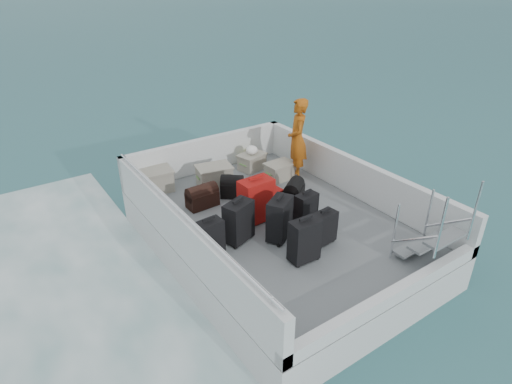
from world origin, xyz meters
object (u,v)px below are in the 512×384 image
Objects in this scene: suitcase_3 at (304,241)px; suitcase_7 at (306,209)px; suitcase_2 at (239,222)px; suitcase_8 at (262,197)px; suitcase_1 at (210,239)px; crate_3 at (280,172)px; suitcase_5 at (256,201)px; crate_0 at (154,181)px; suitcase_6 at (324,228)px; crate_1 at (214,176)px; crate_2 at (252,162)px; suitcase_4 at (280,219)px; passenger at (297,140)px.

suitcase_3 is 1.04m from suitcase_7.
suitcase_8 is at bearing 18.43° from suitcase_2.
suitcase_1 is 2.83m from crate_3.
crate_3 is at bearing 17.54° from suitcase_2.
suitcase_5 is 1.16× the size of crate_0.
suitcase_6 is 0.85× the size of crate_1.
suitcase_1 is at bearing 115.12° from suitcase_8.
crate_1 is 1.04m from crate_2.
suitcase_5 is 1.45× the size of crate_2.
suitcase_7 is (0.64, -0.52, -0.11)m from suitcase_5.
suitcase_2 is at bearing -143.07° from crate_3.
suitcase_7 is (1.19, -0.18, -0.07)m from suitcase_2.
suitcase_4 reaches higher than suitcase_6.
crate_2 is at bearing 105.63° from crate_3.
suitcase_2 is 1.02× the size of crate_0.
suitcase_2 is at bearing -151.04° from suitcase_5.
crate_1 is (0.63, 1.87, -0.14)m from suitcase_2.
suitcase_6 is 2.39m from passenger.
suitcase_3 is 1.06× the size of crate_1.
suitcase_4 is 1.03× the size of suitcase_8.
suitcase_3 is at bearing -74.39° from crate_0.
suitcase_1 is 1.14× the size of crate_2.
crate_0 reaches higher than crate_2.
passenger reaches higher than crate_3.
suitcase_5 is 0.47× the size of passenger.
suitcase_1 is 1.20m from suitcase_5.
suitcase_2 reaches higher than suitcase_8.
suitcase_2 is 1.06× the size of crate_1.
suitcase_5 is at bearing -122.02° from crate_2.
suitcase_5 is at bearing -26.80° from passenger.
suitcase_2 is 2.65m from crate_2.
suitcase_8 is 1.03× the size of crate_0.
suitcase_6 is at bearing 20.05° from suitcase_3.
passenger reaches higher than crate_1.
suitcase_3 is at bearing -138.07° from suitcase_7.
suitcase_5 is 1.21× the size of crate_1.
crate_3 is (2.40, 1.49, -0.14)m from suitcase_1.
suitcase_3 is at bearing -126.78° from suitcase_4.
crate_1 is at bearing 85.05° from suitcase_5.
suitcase_3 is 1.26× the size of crate_3.
suitcase_4 is 0.63m from suitcase_5.
suitcase_2 reaches higher than suitcase_7.
suitcase_4 reaches higher than crate_0.
suitcase_4 reaches higher than crate_3.
suitcase_4 is 1.32× the size of crate_2.
suitcase_5 reaches higher than suitcase_7.
suitcase_4 is (1.12, -0.19, 0.05)m from suitcase_1.
suitcase_8 is at bearing -73.35° from crate_1.
crate_1 is at bearing 89.55° from suitcase_3.
suitcase_3 is at bearing -119.81° from crate_3.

